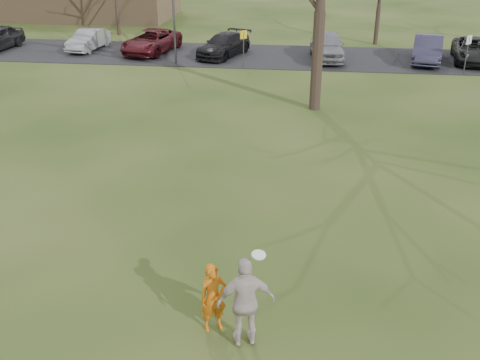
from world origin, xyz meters
name	(u,v)px	position (x,y,z in m)	size (l,w,h in m)	color
ground	(217,324)	(0.00, 0.00, 0.00)	(120.00, 120.00, 0.00)	#1E380F
parking_strip	(282,57)	(0.00, 25.00, 0.02)	(62.00, 6.50, 0.04)	black
player_defender	(213,298)	(-0.04, -0.13, 0.77)	(0.56, 0.37, 1.55)	#CA6410
car_1	(88,40)	(-12.27, 25.31, 0.68)	(1.35, 3.86, 1.27)	#999A9E
car_2	(151,41)	(-8.11, 25.06, 0.73)	(2.29, 4.96, 1.38)	#53131A
car_3	(224,45)	(-3.50, 24.65, 0.70)	(1.85, 4.55, 1.32)	black
car_4	(327,46)	(2.67, 24.55, 0.84)	(1.90, 4.71, 1.60)	gray
car_5	(428,49)	(8.46, 24.55, 0.79)	(1.58, 4.53, 1.49)	#302E45
car_6	(474,50)	(11.16, 24.93, 0.71)	(2.24, 4.85, 1.35)	black
catching_play	(246,302)	(0.67, -0.52, 1.03)	(1.24, 0.78, 2.13)	beige
sign_yellow	(243,42)	(-2.00, 22.00, 1.45)	(0.35, 0.35, 2.08)	#47474C
sign_white	(468,48)	(10.00, 22.00, 1.45)	(0.35, 0.35, 2.08)	#47474C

